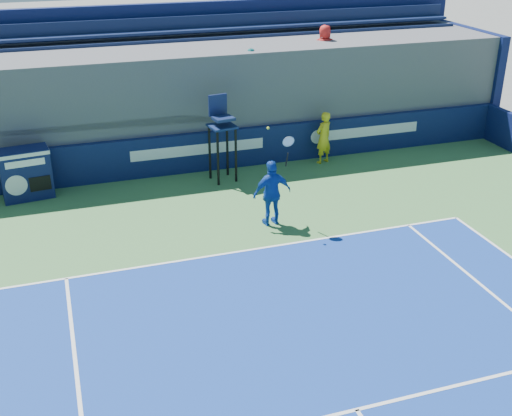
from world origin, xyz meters
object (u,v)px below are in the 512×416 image
object	(u,v)px
match_clock	(25,172)
umpire_chair	(222,129)
ball_person	(324,138)
tennis_player	(272,193)

from	to	relation	value
match_clock	umpire_chair	size ratio (longest dim) A/B	0.56
ball_person	match_clock	size ratio (longest dim) A/B	1.15
umpire_chair	tennis_player	world-z (taller)	tennis_player
ball_person	umpire_chair	distance (m)	3.41
match_clock	tennis_player	size ratio (longest dim) A/B	0.54
ball_person	umpire_chair	world-z (taller)	umpire_chair
match_clock	tennis_player	world-z (taller)	tennis_player
ball_person	tennis_player	xyz separation A→B (m)	(-2.92, -3.59, 0.04)
ball_person	tennis_player	bearing A→B (deg)	28.07
match_clock	tennis_player	distance (m)	6.78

